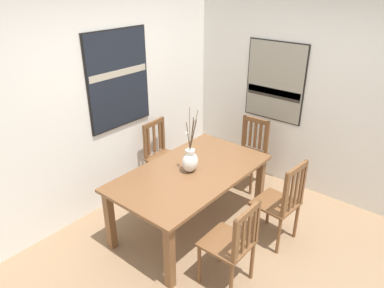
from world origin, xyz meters
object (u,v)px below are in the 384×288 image
chair_0 (232,243)px  painting_on_back_wall (118,80)px  dining_table (191,179)px  chair_3 (281,202)px  chair_2 (250,151)px  chair_1 (163,155)px  painting_on_side_wall (275,82)px  centerpiece_vase (190,161)px

chair_0 → painting_on_back_wall: (0.43, 1.96, 1.08)m
dining_table → chair_3: bearing=-64.8°
dining_table → chair_0: (-0.42, -0.85, -0.15)m
chair_2 → chair_1: bearing=135.1°
chair_1 → painting_on_side_wall: painting_on_side_wall is taller
chair_1 → painting_on_side_wall: bearing=-37.3°
chair_2 → chair_3: size_ratio=0.95×
chair_1 → painting_on_back_wall: painting_on_back_wall is taller
dining_table → painting_on_back_wall: (0.01, 1.11, 0.92)m
chair_3 → painting_on_back_wall: (-0.41, 2.01, 1.06)m
chair_3 → centerpiece_vase: bearing=115.3°
painting_on_back_wall → painting_on_side_wall: (1.63, -1.20, -0.16)m
dining_table → chair_0: size_ratio=1.96×
chair_3 → painting_on_back_wall: bearing=101.6°
centerpiece_vase → chair_2: bearing=-0.2°
chair_2 → centerpiece_vase: bearing=179.8°
dining_table → painting_on_back_wall: painting_on_back_wall is taller
chair_0 → painting_on_side_wall: painting_on_side_wall is taller
dining_table → chair_0: bearing=-116.7°
chair_2 → dining_table: bearing=-179.9°
centerpiece_vase → chair_0: (-0.42, -0.85, -0.38)m
centerpiece_vase → chair_2: 1.32m
centerpiece_vase → painting_on_back_wall: painting_on_back_wall is taller
chair_0 → chair_2: size_ratio=0.98×
centerpiece_vase → chair_3: centerpiece_vase is taller
dining_table → chair_0: chair_0 is taller
dining_table → centerpiece_vase: size_ratio=2.50×
chair_3 → painting_on_side_wall: painting_on_side_wall is taller
dining_table → painting_on_side_wall: (1.63, -0.09, 0.76)m
chair_1 → painting_on_back_wall: size_ratio=0.82×
chair_1 → painting_on_side_wall: 1.78m
chair_0 → chair_3: 0.85m
chair_2 → chair_0: bearing=-153.3°
painting_on_back_wall → painting_on_side_wall: bearing=-36.4°
centerpiece_vase → chair_3: size_ratio=0.73×
dining_table → painting_on_side_wall: bearing=-3.0°
centerpiece_vase → chair_3: bearing=-64.7°
chair_1 → painting_on_back_wall: (-0.41, 0.27, 1.07)m
chair_2 → painting_on_back_wall: bearing=138.4°
chair_0 → dining_table: bearing=63.3°
dining_table → chair_2: chair_2 is taller
chair_0 → painting_on_side_wall: (2.06, 0.76, 0.91)m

